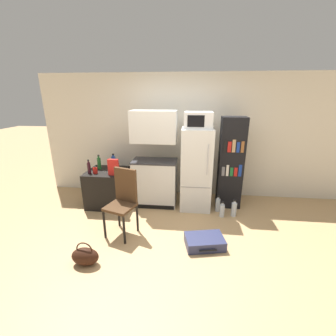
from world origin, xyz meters
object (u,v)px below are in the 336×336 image
Objects in this scene: microwave at (198,120)px; bottle_ketchup_red at (95,170)px; water_bottle_back at (218,205)px; bottle_blue_soda at (114,162)px; water_bottle_front at (222,210)px; bottle_amber_beer at (117,166)px; side_table at (108,187)px; bookshelf at (231,164)px; cereal_box at (113,167)px; refrigerator at (196,169)px; chair at (123,197)px; water_bottle_middle at (234,209)px; suitcase_large_flat at (205,242)px; bottle_green_tall at (99,163)px; handbag at (85,256)px; bottle_wine_dark at (89,168)px; kitchen_hutch at (155,164)px.

microwave is 2.12m from bottle_ketchup_red.
microwave is at bearing 161.81° from water_bottle_back.
bottle_blue_soda reaches higher than water_bottle_front.
bottle_amber_beer is (0.32, 0.32, 0.00)m from bottle_ketchup_red.
side_table is at bearing 178.09° from water_bottle_back.
microwave reaches higher than side_table.
side_table is 2.45m from bookshelf.
bookshelf is 5.83× the size of cereal_box.
water_bottle_back is (0.43, -0.14, -0.64)m from refrigerator.
chair is at bearing -67.38° from bottle_amber_beer.
side_table is 2.26× the size of water_bottle_middle.
side_table reaches higher than water_bottle_middle.
side_table is 1.50× the size of microwave.
microwave is 1.84m from chair.
bottle_amber_beer is at bearing 168.49° from water_bottle_front.
chair is 3.21× the size of water_bottle_middle.
bottle_amber_beer is 0.38m from cereal_box.
water_bottle_middle is 0.32m from water_bottle_back.
microwave is 2.04m from suitcase_large_flat.
bottle_green_tall is (-1.92, 0.03, -0.87)m from microwave.
water_bottle_middle is (2.62, -0.32, -0.69)m from bottle_green_tall.
cereal_box is 0.83× the size of handbag.
microwave is 0.47× the size of chair.
water_bottle_back is at bearing 41.29° from handbag.
bottle_green_tall reaches higher than bottle_wine_dark.
microwave reaches higher than water_bottle_back.
bottle_amber_beer reaches higher than water_bottle_middle.
bottle_green_tall is 0.96× the size of cereal_box.
bookshelf is (0.65, 0.13, -0.82)m from microwave.
bottle_ketchup_red is 1.73m from handbag.
side_table is at bearing -175.25° from bookshelf.
bottle_green_tall is 2.53m from water_bottle_front.
kitchen_hutch is 1.70m from water_bottle_middle.
kitchen_hutch is at bearing 167.25° from water_bottle_middle.
water_bottle_middle is (0.70, -0.30, -0.64)m from refrigerator.
handbag is 2.47m from water_bottle_back.
microwave is 1.50× the size of water_bottle_middle.
side_table is at bearing -138.77° from bottle_amber_beer.
water_bottle_back is at bearing 2.38° from bottle_ketchup_red.
water_bottle_middle is at bearing -82.47° from bookshelf.
bottle_ketchup_red is at bearing 4.08° from bottle_wine_dark.
handbag is at bearing -74.82° from bottle_green_tall.
refrigerator is 2.52× the size of suitcase_large_flat.
bottle_wine_dark is 0.89× the size of cereal_box.
bottle_ketchup_red is 0.45m from bottle_amber_beer.
bottle_wine_dark is (-0.33, -0.43, -0.00)m from bottle_blue_soda.
side_table is at bearing 136.44° from cereal_box.
microwave reaches higher than handbag.
water_bottle_middle is (0.06, -0.43, -0.74)m from bookshelf.
refrigerator is 0.89× the size of bookshelf.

